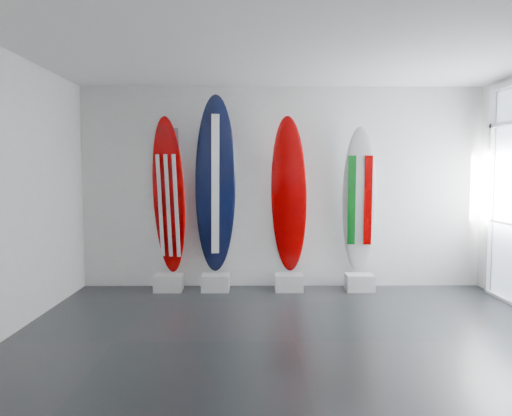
{
  "coord_description": "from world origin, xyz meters",
  "views": [
    {
      "loc": [
        -0.44,
        -4.87,
        1.71
      ],
      "look_at": [
        -0.4,
        1.4,
        1.27
      ],
      "focal_mm": 34.37,
      "sensor_mm": 36.0,
      "label": 1
    }
  ],
  "objects_px": {
    "surfboard_navy": "(216,186)",
    "surfboard_italy": "(359,201)",
    "surfboard_swiss": "(289,196)",
    "surfboard_usa": "(169,196)"
  },
  "relations": [
    {
      "from": "surfboard_italy",
      "to": "surfboard_swiss",
      "type": "bearing_deg",
      "value": -170.38
    },
    {
      "from": "surfboard_italy",
      "to": "surfboard_navy",
      "type": "bearing_deg",
      "value": -170.38
    },
    {
      "from": "surfboard_navy",
      "to": "surfboard_italy",
      "type": "height_order",
      "value": "surfboard_navy"
    },
    {
      "from": "surfboard_usa",
      "to": "surfboard_navy",
      "type": "height_order",
      "value": "surfboard_navy"
    },
    {
      "from": "surfboard_navy",
      "to": "surfboard_swiss",
      "type": "bearing_deg",
      "value": -7.55
    },
    {
      "from": "surfboard_swiss",
      "to": "surfboard_navy",
      "type": "bearing_deg",
      "value": -167.57
    },
    {
      "from": "surfboard_usa",
      "to": "surfboard_swiss",
      "type": "height_order",
      "value": "surfboard_usa"
    },
    {
      "from": "surfboard_italy",
      "to": "surfboard_usa",
      "type": "bearing_deg",
      "value": -170.38
    },
    {
      "from": "surfboard_usa",
      "to": "surfboard_italy",
      "type": "relative_size",
      "value": 1.07
    },
    {
      "from": "surfboard_navy",
      "to": "surfboard_italy",
      "type": "xyz_separation_m",
      "value": [
        2.1,
        0.0,
        -0.22
      ]
    }
  ]
}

